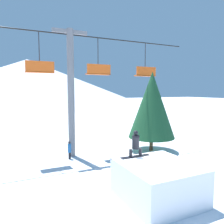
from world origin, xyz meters
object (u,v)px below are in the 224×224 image
(snow_ramp, at_px, (158,182))
(snowboarder, at_px, (136,144))
(pine_tree_near, at_px, (152,105))
(distant_skier, at_px, (69,149))

(snow_ramp, xyz_separation_m, snowboarder, (-0.35, 1.27, 1.40))
(pine_tree_near, xyz_separation_m, distant_skier, (-6.24, 0.75, -2.92))
(distant_skier, bearing_deg, snow_ramp, -74.35)
(pine_tree_near, distance_m, distant_skier, 6.93)
(snowboarder, bearing_deg, snow_ramp, -74.66)
(snowboarder, distance_m, pine_tree_near, 7.04)
(snowboarder, xyz_separation_m, distant_skier, (-1.66, 5.91, -1.52))
(snowboarder, bearing_deg, pine_tree_near, 48.40)
(snow_ramp, distance_m, snowboarder, 1.92)
(snowboarder, relative_size, distant_skier, 1.22)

